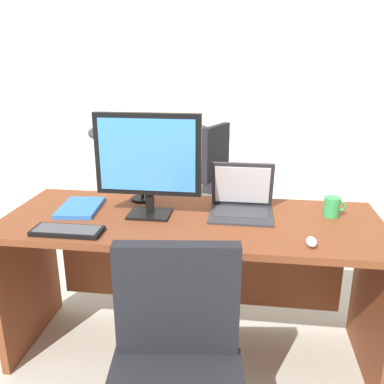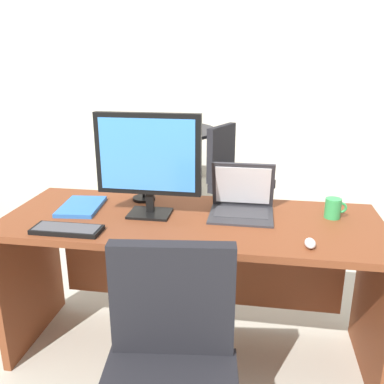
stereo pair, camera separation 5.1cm
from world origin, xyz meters
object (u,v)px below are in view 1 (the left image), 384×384
object	(u,v)px
keyboard	(67,231)
book	(80,208)
laptop	(242,197)
meeting_chair_near	(230,187)
coffee_mug	(332,207)
meeting_table	(151,149)
monitor	(148,158)
desk_lamp	(139,149)
desk	(192,256)
mouse	(312,242)

from	to	relation	value
keyboard	book	distance (m)	0.29
laptop	meeting_chair_near	size ratio (longest dim) A/B	0.34
laptop	keyboard	world-z (taller)	laptop
coffee_mug	meeting_table	xyz separation A→B (m)	(-1.37, 2.04, -0.20)
laptop	book	bearing A→B (deg)	-174.57
monitor	meeting_chair_near	distance (m)	1.95
desk_lamp	meeting_table	size ratio (longest dim) A/B	0.33
desk_lamp	meeting_chair_near	bearing A→B (deg)	75.98
monitor	desk_lamp	world-z (taller)	monitor
coffee_mug	meeting_chair_near	size ratio (longest dim) A/B	0.11
laptop	keyboard	distance (m)	0.83
desk_lamp	coffee_mug	size ratio (longest dim) A/B	3.84
meeting_table	meeting_chair_near	size ratio (longest dim) A/B	1.32
laptop	desk_lamp	distance (m)	0.57
desk	meeting_chair_near	xyz separation A→B (m)	(0.11, 1.76, -0.18)
desk_lamp	book	bearing A→B (deg)	-150.68
laptop	mouse	xyz separation A→B (m)	(0.29, -0.35, -0.06)
meeting_table	meeting_chair_near	bearing A→B (deg)	-22.67
laptop	book	xyz separation A→B (m)	(-0.80, -0.08, -0.07)
laptop	keyboard	bearing A→B (deg)	-153.90
mouse	book	size ratio (longest dim) A/B	0.26
laptop	coffee_mug	xyz separation A→B (m)	(0.43, -0.00, -0.03)
desk	meeting_table	bearing A→B (deg)	108.52
meeting_chair_near	laptop	bearing A→B (deg)	-85.88
meeting_table	keyboard	bearing A→B (deg)	-85.36
book	mouse	bearing A→B (deg)	-14.09
desk	meeting_table	distance (m)	2.22
mouse	desk_lamp	xyz separation A→B (m)	(-0.82, 0.43, 0.27)
mouse	keyboard	bearing A→B (deg)	-179.27
monitor	meeting_chair_near	xyz separation A→B (m)	(0.32, 1.80, -0.69)
desk	keyboard	xyz separation A→B (m)	(-0.51, -0.30, 0.24)
laptop	monitor	bearing A→B (deg)	-166.46
monitor	meeting_table	world-z (taller)	monitor
monitor	meeting_chair_near	world-z (taller)	monitor
coffee_mug	monitor	bearing A→B (deg)	-173.31
coffee_mug	meeting_chair_near	distance (m)	1.84
desk	keyboard	size ratio (longest dim) A/B	5.86
meeting_table	meeting_chair_near	world-z (taller)	meeting_chair_near
mouse	meeting_chair_near	bearing A→B (deg)	101.41
desk	laptop	distance (m)	0.39
book	meeting_chair_near	bearing A→B (deg)	68.98
mouse	meeting_chair_near	size ratio (longest dim) A/B	0.09
meeting_table	book	bearing A→B (deg)	-86.33
desk	meeting_chair_near	bearing A→B (deg)	86.36
monitor	keyboard	size ratio (longest dim) A/B	1.63
desk	laptop	world-z (taller)	laptop
laptop	coffee_mug	size ratio (longest dim) A/B	2.97
laptop	coffee_mug	world-z (taller)	laptop
book	meeting_chair_near	xyz separation A→B (m)	(0.68, 1.77, -0.42)
mouse	meeting_chair_near	xyz separation A→B (m)	(-0.41, 2.05, -0.42)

